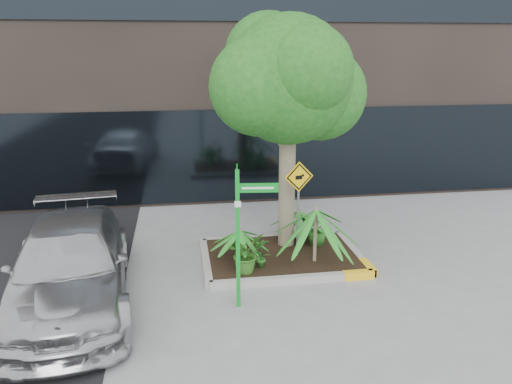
{
  "coord_description": "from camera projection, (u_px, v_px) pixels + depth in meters",
  "views": [
    {
      "loc": [
        -1.85,
        -9.24,
        4.34
      ],
      "look_at": [
        -0.36,
        0.2,
        1.56
      ],
      "focal_mm": 35.0,
      "sensor_mm": 36.0,
      "label": 1
    }
  ],
  "objects": [
    {
      "name": "shrub_a",
      "position": [
        245.0,
        253.0,
        9.59
      ],
      "size": [
        0.96,
        0.96,
        0.76
      ],
      "primitive_type": "imported",
      "rotation": [
        0.0,
        0.0,
        0.85
      ],
      "color": "#2D601B",
      "rests_on": "planter"
    },
    {
      "name": "parked_car",
      "position": [
        70.0,
        266.0,
        8.65
      ],
      "size": [
        2.46,
        5.0,
        1.4
      ],
      "primitive_type": "imported",
      "rotation": [
        0.0,
        0.0,
        0.11
      ],
      "color": "#B3B4B9",
      "rests_on": "ground"
    },
    {
      "name": "shrub_c",
      "position": [
        261.0,
        252.0,
        9.8
      ],
      "size": [
        0.4,
        0.4,
        0.62
      ],
      "primitive_type": "imported",
      "rotation": [
        0.0,
        0.0,
        3.39
      ],
      "color": "#24621E",
      "rests_on": "planter"
    },
    {
      "name": "street_sign_post",
      "position": [
        241.0,
        223.0,
        8.32
      ],
      "size": [
        0.72,
        0.76,
        2.45
      ],
      "rotation": [
        0.0,
        0.0,
        -0.11
      ],
      "color": "#0D9823",
      "rests_on": "ground"
    },
    {
      "name": "ground",
      "position": [
        275.0,
        267.0,
        10.26
      ],
      "size": [
        80.0,
        80.0,
        0.0
      ],
      "primitive_type": "plane",
      "color": "gray",
      "rests_on": "ground"
    },
    {
      "name": "shrub_d",
      "position": [
        288.0,
        221.0,
        11.27
      ],
      "size": [
        0.54,
        0.54,
        0.83
      ],
      "primitive_type": "imported",
      "rotation": [
        0.0,
        0.0,
        4.92
      ],
      "color": "#2C691E",
      "rests_on": "planter"
    },
    {
      "name": "planter",
      "position": [
        283.0,
        256.0,
        10.52
      ],
      "size": [
        3.35,
        2.36,
        0.15
      ],
      "color": "#9E9E99",
      "rests_on": "ground"
    },
    {
      "name": "palm_front",
      "position": [
        316.0,
        210.0,
        9.88
      ],
      "size": [
        1.31,
        1.31,
        1.46
      ],
      "color": "gray",
      "rests_on": "ground"
    },
    {
      "name": "palm_left",
      "position": [
        240.0,
        231.0,
        10.03
      ],
      "size": [
        0.78,
        0.78,
        0.86
      ],
      "color": "gray",
      "rests_on": "ground"
    },
    {
      "name": "tree",
      "position": [
        288.0,
        80.0,
        10.08
      ],
      "size": [
        3.38,
        3.0,
        5.07
      ],
      "color": "gray",
      "rests_on": "ground"
    },
    {
      "name": "palm_back",
      "position": [
        299.0,
        211.0,
        11.1
      ],
      "size": [
        0.82,
        0.82,
        0.91
      ],
      "color": "gray",
      "rests_on": "ground"
    },
    {
      "name": "cattle_sign",
      "position": [
        299.0,
        193.0,
        10.03
      ],
      "size": [
        0.61,
        0.14,
        2.02
      ],
      "rotation": [
        0.0,
        0.0,
        0.2
      ],
      "color": "slate",
      "rests_on": "ground"
    },
    {
      "name": "shrub_b",
      "position": [
        317.0,
        228.0,
        10.92
      ],
      "size": [
        0.53,
        0.53,
        0.75
      ],
      "primitive_type": "imported",
      "rotation": [
        0.0,
        0.0,
        1.89
      ],
      "color": "#276C20",
      "rests_on": "planter"
    }
  ]
}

